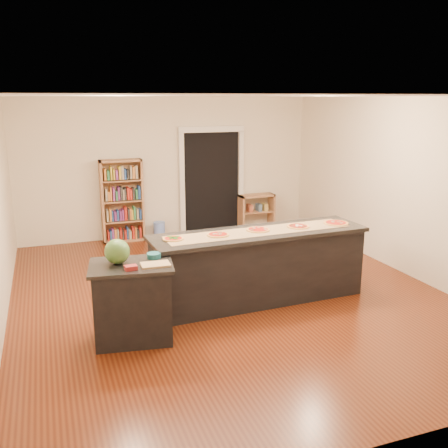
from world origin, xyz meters
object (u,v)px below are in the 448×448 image
object	(u,v)px
side_counter	(133,302)
waste_bin	(159,230)
watermelon	(117,252)
kitchen_island	(259,266)
low_shelf	(256,212)
bookshelf	(122,201)

from	to	relation	value
side_counter	waste_bin	size ratio (longest dim) A/B	2.79
watermelon	waste_bin	bearing A→B (deg)	71.40
kitchen_island	low_shelf	size ratio (longest dim) A/B	4.02
bookshelf	watermelon	size ratio (longest dim) A/B	5.64
kitchen_island	low_shelf	xyz separation A→B (m)	(1.54, 3.64, -0.13)
bookshelf	low_shelf	distance (m)	2.90
kitchen_island	low_shelf	distance (m)	3.96
side_counter	waste_bin	bearing A→B (deg)	82.09
kitchen_island	waste_bin	world-z (taller)	kitchen_island
kitchen_island	waste_bin	distance (m)	3.67
kitchen_island	bookshelf	bearing A→B (deg)	107.51
low_shelf	watermelon	size ratio (longest dim) A/B	2.63
side_counter	bookshelf	xyz separation A→B (m)	(0.54, 4.25, 0.34)
bookshelf	watermelon	world-z (taller)	bookshelf
bookshelf	kitchen_island	bearing A→B (deg)	-70.17
side_counter	low_shelf	xyz separation A→B (m)	(3.40, 4.23, -0.09)
low_shelf	watermelon	distance (m)	5.51
bookshelf	low_shelf	size ratio (longest dim) A/B	2.15
kitchen_island	bookshelf	distance (m)	3.90
bookshelf	side_counter	bearing A→B (deg)	-97.25
side_counter	watermelon	distance (m)	0.63
watermelon	kitchen_island	bearing A→B (deg)	14.44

